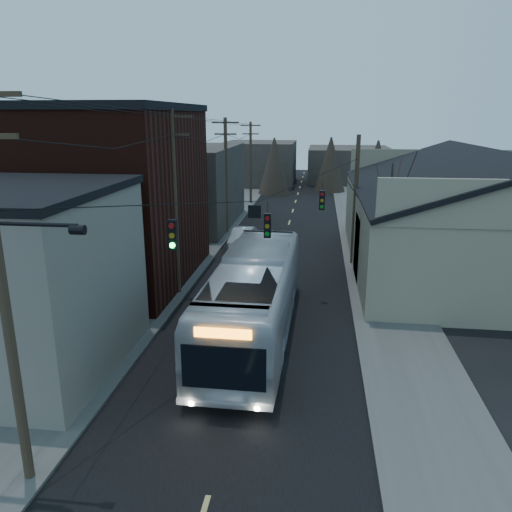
{
  "coord_description": "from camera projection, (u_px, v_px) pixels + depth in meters",
  "views": [
    {
      "loc": [
        2.61,
        -7.66,
        9.65
      ],
      "look_at": [
        -0.33,
        15.69,
        3.0
      ],
      "focal_mm": 35.0,
      "sensor_mm": 36.0,
      "label": 1
    }
  ],
  "objects": [
    {
      "name": "building_far_right",
      "position": [
        349.0,
        164.0,
        75.57
      ],
      "size": [
        12.0,
        14.0,
        5.0
      ],
      "primitive_type": "cube",
      "color": "#362F2B",
      "rests_on": "ground"
    },
    {
      "name": "road_surface",
      "position": [
        283.0,
        244.0,
        38.89
      ],
      "size": [
        9.0,
        110.0,
        0.02
      ],
      "primitive_type": "cube",
      "color": "black",
      "rests_on": "ground"
    },
    {
      "name": "sidewalk_right",
      "position": [
        368.0,
        246.0,
        38.1
      ],
      "size": [
        4.0,
        110.0,
        0.12
      ],
      "primitive_type": "cube",
      "color": "#474744",
      "rests_on": "ground"
    },
    {
      "name": "sidewalk_left",
      "position": [
        202.0,
        240.0,
        39.66
      ],
      "size": [
        4.0,
        110.0,
        0.12
      ],
      "primitive_type": "cube",
      "color": "#474744",
      "rests_on": "ground"
    },
    {
      "name": "building_clapboard",
      "position": [
        8.0,
        283.0,
        18.97
      ],
      "size": [
        8.0,
        8.0,
        7.0
      ],
      "primitive_type": "cube",
      "color": "gray",
      "rests_on": "ground"
    },
    {
      "name": "building_brick",
      "position": [
        102.0,
        198.0,
        29.19
      ],
      "size": [
        10.0,
        12.0,
        10.0
      ],
      "primitive_type": "cube",
      "color": "black",
      "rests_on": "ground"
    },
    {
      "name": "building_left_far",
      "position": [
        183.0,
        186.0,
        44.81
      ],
      "size": [
        9.0,
        14.0,
        7.0
      ],
      "primitive_type": "cube",
      "color": "#362F2B",
      "rests_on": "ground"
    },
    {
      "name": "parked_car",
      "position": [
        243.0,
        238.0,
        37.8
      ],
      "size": [
        1.68,
        4.41,
        1.44
      ],
      "primitive_type": "imported",
      "rotation": [
        0.0,
        0.0,
        -0.04
      ],
      "color": "#9DA1A5",
      "rests_on": "ground"
    },
    {
      "name": "bus",
      "position": [
        254.0,
        297.0,
        22.15
      ],
      "size": [
        3.36,
        13.57,
        3.77
      ],
      "primitive_type": "imported",
      "rotation": [
        0.0,
        0.0,
        3.13
      ],
      "color": "silver",
      "rests_on": "ground"
    },
    {
      "name": "bare_tree",
      "position": [
        388.0,
        229.0,
        27.59
      ],
      "size": [
        0.4,
        0.4,
        7.2
      ],
      "primitive_type": "cone",
      "color": "black",
      "rests_on": "ground"
    },
    {
      "name": "building_far_left",
      "position": [
        260.0,
        163.0,
        72.22
      ],
      "size": [
        10.0,
        12.0,
        6.0
      ],
      "primitive_type": "cube",
      "color": "#362F2B",
      "rests_on": "ground"
    },
    {
      "name": "utility_lines",
      "position": [
        230.0,
        190.0,
        32.33
      ],
      "size": [
        11.24,
        45.28,
        10.5
      ],
      "color": "#382B1E",
      "rests_on": "ground"
    },
    {
      "name": "warehouse",
      "position": [
        481.0,
        228.0,
        31.83
      ],
      "size": [
        16.16,
        20.6,
        7.73
      ],
      "color": "gray",
      "rests_on": "ground"
    }
  ]
}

